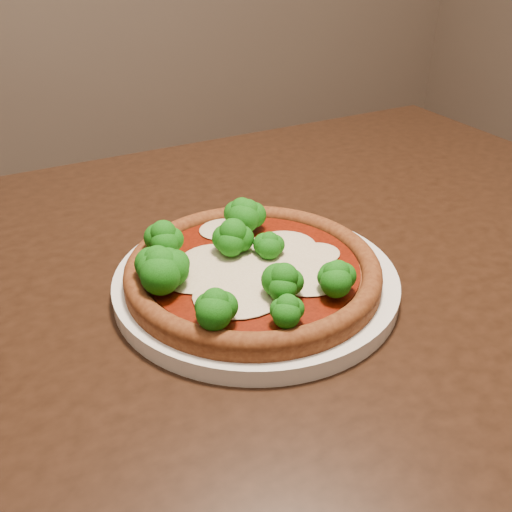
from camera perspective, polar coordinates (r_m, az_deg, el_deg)
name	(u,v)px	position (r m, az deg, el deg)	size (l,w,h in m)	color
dining_table	(303,341)	(0.69, 4.76, -8.49)	(1.12, 0.93, 0.75)	black
plate	(256,281)	(0.60, 0.00, -2.55)	(0.30, 0.30, 0.02)	white
pizza	(246,265)	(0.57, -0.98, -0.94)	(0.26, 0.26, 0.06)	brown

